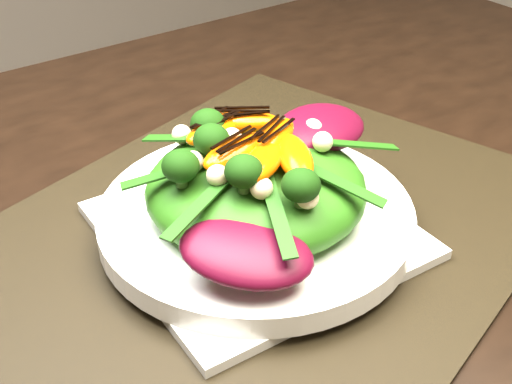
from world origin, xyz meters
TOP-DOWN VIEW (x-y plane):
  - dining_table at (0.00, 0.00)m, footprint 1.60×0.90m
  - placemat at (0.12, -0.02)m, footprint 0.62×0.54m
  - plate_base at (0.12, -0.02)m, footprint 0.24×0.24m
  - salad_bowl at (0.12, -0.02)m, footprint 0.34×0.34m
  - lettuce_mound at (0.12, -0.02)m, footprint 0.24×0.24m
  - radicchio_leaf at (0.20, -0.01)m, footprint 0.11×0.08m
  - orange_segment at (0.12, -0.01)m, footprint 0.07×0.04m
  - broccoli_floret at (0.05, 0.00)m, footprint 0.05×0.05m
  - macadamia_nut at (0.13, -0.06)m, footprint 0.02×0.02m
  - balsamic_drizzle at (0.12, -0.01)m, footprint 0.04×0.01m

SIDE VIEW (x-z plane):
  - dining_table at x=0.00m, z-range 0.35..1.10m
  - placemat at x=0.12m, z-range 0.75..0.75m
  - plate_base at x=0.12m, z-range 0.75..0.76m
  - salad_bowl at x=0.12m, z-range 0.76..0.78m
  - lettuce_mound at x=0.12m, z-range 0.77..0.83m
  - radicchio_leaf at x=0.20m, z-range 0.82..0.84m
  - macadamia_nut at x=0.13m, z-range 0.83..0.85m
  - broccoli_floret at x=0.05m, z-range 0.82..0.86m
  - orange_segment at x=0.12m, z-range 0.83..0.85m
  - balsamic_drizzle at x=0.12m, z-range 0.85..0.85m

